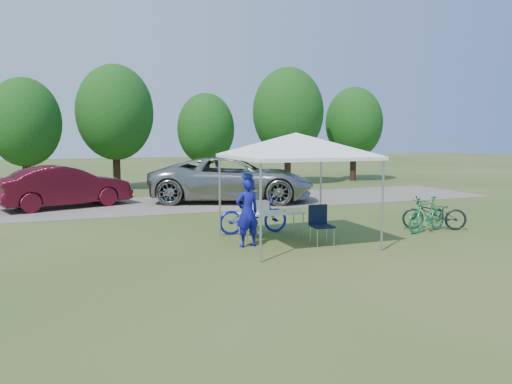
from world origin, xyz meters
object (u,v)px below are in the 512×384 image
cooler (260,207)px  folding_chair (320,221)px  minivan (232,179)px  bike_dark (434,213)px  bike_green (427,214)px  cyclist (247,212)px  folding_table (271,214)px  bike_blue (253,215)px  sedan (65,187)px

cooler → folding_chair: bearing=-43.3°
folding_chair → minivan: 8.29m
minivan → bike_dark: bearing=-133.8°
folding_chair → bike_green: size_ratio=0.59×
cooler → cyclist: bearing=-129.5°
folding_table → cooler: 0.37m
bike_dark → bike_blue: bearing=-76.8°
bike_green → minivan: size_ratio=0.25×
cooler → sedan: size_ratio=0.09×
bike_green → cyclist: bearing=-106.2°
folding_chair → bike_dark: size_ratio=0.55×
folding_table → minivan: bearing=80.1°
folding_table → cyclist: (-0.93, -0.74, 0.20)m
minivan → sedan: bearing=106.8°
minivan → bike_green: bearing=-137.0°
folding_chair → sedan: bearing=128.0°
bike_blue → sedan: size_ratio=0.42×
folding_chair → bike_green: (3.49, 0.32, -0.08)m
sedan → cyclist: bearing=-173.0°
folding_chair → bike_blue: 2.14m
cooler → bike_dark: cooler is taller
bike_green → minivan: bearing=-174.6°
minivan → sedan: 6.33m
bike_green → sedan: size_ratio=0.35×
folding_chair → minivan: minivan is taller
minivan → cyclist: bearing=-173.6°
folding_chair → bike_blue: bike_blue is taller
bike_green → bike_dark: (0.42, 0.20, -0.02)m
folding_table → sedan: 9.23m
folding_table → bike_blue: (-0.22, 0.76, -0.13)m
folding_chair → bike_dark: 3.95m
folding_table → cyclist: bearing=-141.2°
minivan → cooler: bearing=-170.5°
cyclist → bike_blue: cyclist is taller
cooler → bike_green: (4.65, -0.77, -0.35)m
bike_dark → minivan: bearing=-127.4°
cooler → sedan: sedan is taller
folding_table → bike_green: size_ratio=1.01×
cyclist → bike_dark: size_ratio=0.94×
folding_table → sedan: size_ratio=0.35×
cooler → bike_green: cooler is taller
folding_chair → cooler: cooler is taller
cyclist → bike_green: cyclist is taller
cooler → bike_dark: size_ratio=0.24×
cyclist → bike_dark: cyclist is taller
folding_table → folding_chair: size_ratio=1.71×
folding_table → bike_green: 4.41m
cyclist → minivan: minivan is taller
cooler → bike_blue: bearing=82.9°
bike_dark → sedan: size_ratio=0.38×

